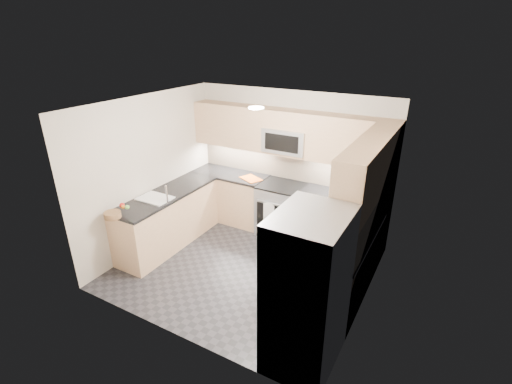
{
  "coord_description": "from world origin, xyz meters",
  "views": [
    {
      "loc": [
        2.5,
        -4.12,
        3.38
      ],
      "look_at": [
        0.0,
        0.35,
        1.15
      ],
      "focal_mm": 26.0,
      "sensor_mm": 36.0,
      "label": 1
    }
  ],
  "objects_px": {
    "utensil_bowl": "(369,200)",
    "gas_range": "(281,210)",
    "cutting_board": "(251,179)",
    "fruit_basket": "(112,215)",
    "microwave": "(287,140)",
    "refrigerator": "(307,292)"
  },
  "relations": [
    {
      "from": "microwave",
      "to": "cutting_board",
      "type": "xyz_separation_m",
      "value": [
        -0.6,
        -0.16,
        -0.75
      ]
    },
    {
      "from": "utensil_bowl",
      "to": "gas_range",
      "type": "bearing_deg",
      "value": 176.86
    },
    {
      "from": "gas_range",
      "to": "microwave",
      "type": "xyz_separation_m",
      "value": [
        0.0,
        0.12,
        1.24
      ]
    },
    {
      "from": "refrigerator",
      "to": "gas_range",
      "type": "bearing_deg",
      "value": 120.88
    },
    {
      "from": "refrigerator",
      "to": "utensil_bowl",
      "type": "relative_size",
      "value": 6.31
    },
    {
      "from": "microwave",
      "to": "utensil_bowl",
      "type": "relative_size",
      "value": 2.66
    },
    {
      "from": "utensil_bowl",
      "to": "cutting_board",
      "type": "distance_m",
      "value": 2.1
    },
    {
      "from": "cutting_board",
      "to": "fruit_basket",
      "type": "distance_m",
      "value": 2.46
    },
    {
      "from": "cutting_board",
      "to": "fruit_basket",
      "type": "height_order",
      "value": "fruit_basket"
    },
    {
      "from": "gas_range",
      "to": "utensil_bowl",
      "type": "height_order",
      "value": "utensil_bowl"
    },
    {
      "from": "cutting_board",
      "to": "refrigerator",
      "type": "bearing_deg",
      "value": -49.32
    },
    {
      "from": "utensil_bowl",
      "to": "fruit_basket",
      "type": "bearing_deg",
      "value": -144.16
    },
    {
      "from": "refrigerator",
      "to": "cutting_board",
      "type": "bearing_deg",
      "value": 130.68
    },
    {
      "from": "cutting_board",
      "to": "utensil_bowl",
      "type": "bearing_deg",
      "value": -1.24
    },
    {
      "from": "microwave",
      "to": "refrigerator",
      "type": "xyz_separation_m",
      "value": [
        1.45,
        -2.55,
        -0.8
      ]
    },
    {
      "from": "gas_range",
      "to": "cutting_board",
      "type": "bearing_deg",
      "value": -176.5
    },
    {
      "from": "microwave",
      "to": "cutting_board",
      "type": "relative_size",
      "value": 2.01
    },
    {
      "from": "microwave",
      "to": "refrigerator",
      "type": "relative_size",
      "value": 0.42
    },
    {
      "from": "gas_range",
      "to": "cutting_board",
      "type": "xyz_separation_m",
      "value": [
        -0.6,
        -0.04,
        0.49
      ]
    },
    {
      "from": "utensil_bowl",
      "to": "refrigerator",
      "type": "bearing_deg",
      "value": -91.19
    },
    {
      "from": "microwave",
      "to": "cutting_board",
      "type": "height_order",
      "value": "microwave"
    },
    {
      "from": "microwave",
      "to": "utensil_bowl",
      "type": "height_order",
      "value": "microwave"
    }
  ]
}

